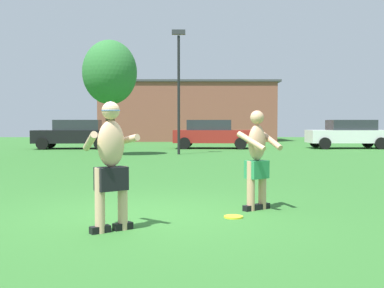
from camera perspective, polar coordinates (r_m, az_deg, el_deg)
ground_plane at (r=7.25m, az=-5.44°, el=-8.68°), size 80.00×80.00×0.00m
player_with_cap at (r=6.20m, az=-9.78°, el=-1.90°), size 0.79×0.81×1.70m
player_in_green at (r=7.70m, az=7.88°, el=-1.72°), size 0.74×0.74×1.61m
frisbee at (r=7.13m, az=5.03°, el=-8.76°), size 0.29×0.29×0.03m
car_black_near_post at (r=26.59m, az=-13.93°, el=1.22°), size 4.39×2.22×1.58m
car_red_mid_lot at (r=26.16m, az=2.42°, el=1.27°), size 4.42×2.29×1.58m
car_white_far_end at (r=27.50m, az=18.36°, el=1.20°), size 4.31×2.04×1.58m
lamp_post at (r=21.25m, az=-1.62°, el=7.97°), size 0.60×0.24×5.55m
outbuilding_behind_lot at (r=38.08m, az=-0.54°, el=3.94°), size 14.01×5.98×4.65m
tree_behind_players at (r=20.89m, az=-9.91°, el=8.38°), size 2.35×2.35×4.99m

